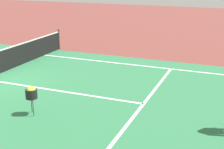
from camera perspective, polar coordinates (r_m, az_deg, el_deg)
The scene contains 4 objects.
line_sideline_right at distance 14.06m, azimuth 8.67°, elevation 1.19°, with size 0.10×11.89×0.01m, color white.
line_service_near at distance 10.20m, azimuth 5.65°, elevation -5.24°, with size 8.22×0.10×0.01m, color white.
line_center_service at distance 11.43m, azimuth -9.92°, elevation -2.82°, with size 0.10×6.40×0.01m, color white.
ball_hopper at distance 9.49m, azimuth -14.23°, elevation -3.17°, with size 0.34×0.34×0.87m.
Camera 1 is at (-9.02, -8.97, 4.00)m, focal length 51.18 mm.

